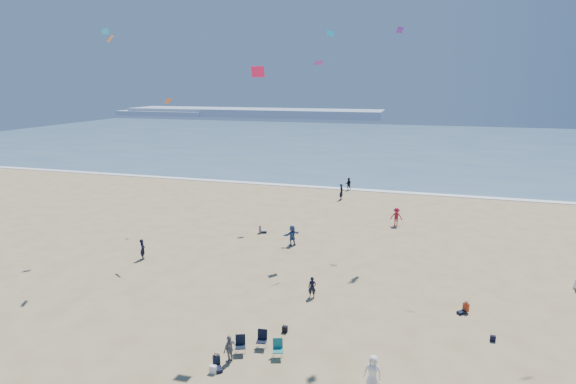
# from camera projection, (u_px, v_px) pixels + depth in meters

# --- Properties ---
(ocean) EXTENTS (220.00, 100.00, 0.06)m
(ocean) POSITION_uv_depth(u_px,v_px,m) (380.00, 143.00, 106.99)
(ocean) COLOR #476B84
(ocean) RESTS_ON ground
(surf_line) EXTENTS (220.00, 1.20, 0.08)m
(surf_line) POSITION_uv_depth(u_px,v_px,m) (349.00, 189.00, 60.27)
(surf_line) COLOR white
(surf_line) RESTS_ON ground
(headland_far) EXTENTS (110.00, 20.00, 3.20)m
(headland_far) POSITION_uv_depth(u_px,v_px,m) (253.00, 113.00, 192.69)
(headland_far) COLOR #7A8EA8
(headland_far) RESTS_ON ground
(headland_near) EXTENTS (40.00, 14.00, 2.00)m
(headland_near) POSITION_uv_depth(u_px,v_px,m) (164.00, 113.00, 198.82)
(headland_near) COLOR #7A8EA8
(headland_near) RESTS_ON ground
(standing_flyers) EXTENTS (34.89, 50.45, 1.95)m
(standing_flyers) POSITION_uv_depth(u_px,v_px,m) (337.00, 279.00, 30.73)
(standing_flyers) COLOR white
(standing_flyers) RESTS_ON ground
(seated_group) EXTENTS (18.34, 33.48, 0.84)m
(seated_group) POSITION_uv_depth(u_px,v_px,m) (283.00, 342.00, 24.05)
(seated_group) COLOR white
(seated_group) RESTS_ON ground
(chair_cluster) EXTENTS (2.76, 1.52, 1.00)m
(chair_cluster) POSITION_uv_depth(u_px,v_px,m) (260.00, 345.00, 23.59)
(chair_cluster) COLOR black
(chair_cluster) RESTS_ON ground
(white_tote) EXTENTS (0.35, 0.20, 0.40)m
(white_tote) POSITION_uv_depth(u_px,v_px,m) (213.00, 369.00, 22.07)
(white_tote) COLOR white
(white_tote) RESTS_ON ground
(black_backpack) EXTENTS (0.30, 0.22, 0.38)m
(black_backpack) POSITION_uv_depth(u_px,v_px,m) (285.00, 329.00, 25.69)
(black_backpack) COLOR black
(black_backpack) RESTS_ON ground
(navy_bag) EXTENTS (0.28, 0.18, 0.34)m
(navy_bag) POSITION_uv_depth(u_px,v_px,m) (493.00, 338.00, 24.79)
(navy_bag) COLOR black
(navy_bag) RESTS_ON ground
(kites_aloft) EXTENTS (41.69, 40.75, 22.84)m
(kites_aloft) POSITION_uv_depth(u_px,v_px,m) (447.00, 67.00, 24.53)
(kites_aloft) COLOR #BFED1E
(kites_aloft) RESTS_ON ground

